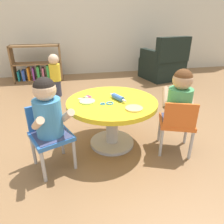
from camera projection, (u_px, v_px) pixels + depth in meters
ground_plane at (112, 143)px, 2.09m from camera, size 10.00×10.00×0.00m
back_wall at (81, 5)px, 4.15m from camera, size 8.00×0.12×2.80m
craft_table at (112, 112)px, 1.94m from camera, size 0.84×0.84×0.47m
child_chair_left at (50, 134)px, 1.67m from camera, size 0.39×0.39×0.54m
seated_child_left at (48, 110)px, 1.54m from camera, size 0.38×0.42×0.51m
child_chair_right at (177, 123)px, 1.84m from camera, size 0.39×0.39×0.54m
seated_child_right at (180, 98)px, 1.78m from camera, size 0.37×0.42×0.51m
bookshelf_low at (38, 67)px, 4.04m from camera, size 0.93×0.28×0.70m
armchair_dark at (164, 64)px, 4.15m from camera, size 0.84×0.86×0.85m
toddler_standing at (55, 74)px, 3.20m from camera, size 0.17×0.17×0.67m
rolling_pin at (118, 98)px, 1.88m from camera, size 0.11×0.22×0.05m
craft_scissors at (86, 97)px, 1.96m from camera, size 0.14×0.11×0.01m
playdough_blob_0 at (134, 108)px, 1.71m from camera, size 0.15×0.15×0.01m
playdough_blob_1 at (87, 101)px, 1.85m from camera, size 0.14×0.14×0.01m
cookie_cutter_0 at (103, 104)px, 1.80m from camera, size 0.05×0.05×0.01m
cookie_cutter_1 at (110, 103)px, 1.81m from camera, size 0.07×0.07×0.01m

